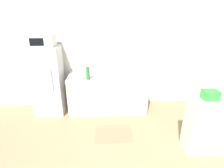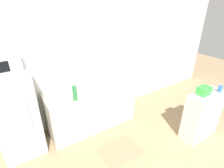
# 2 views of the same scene
# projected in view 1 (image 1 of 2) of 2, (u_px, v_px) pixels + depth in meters

# --- Properties ---
(wall_back) EXTENTS (8.00, 0.06, 2.60)m
(wall_back) POSITION_uv_depth(u_px,v_px,m) (114.00, 55.00, 4.30)
(wall_back) COLOR silver
(wall_back) RESTS_ON ground_plane
(refrigerator) EXTENTS (0.66, 0.60, 1.59)m
(refrigerator) POSITION_uv_depth(u_px,v_px,m) (48.00, 81.00, 4.05)
(refrigerator) COLOR silver
(refrigerator) RESTS_ON ground_plane
(microwave) EXTENTS (0.51, 0.42, 0.25)m
(microwave) POSITION_uv_depth(u_px,v_px,m) (42.00, 41.00, 3.71)
(microwave) COLOR white
(microwave) RESTS_ON refrigerator
(counter) EXTENTS (1.83, 0.70, 0.91)m
(counter) POSITION_uv_depth(u_px,v_px,m) (108.00, 93.00, 4.25)
(counter) COLOR beige
(counter) RESTS_ON ground_plane
(sink_basin) EXTENTS (0.35, 0.29, 0.06)m
(sink_basin) POSITION_uv_depth(u_px,v_px,m) (101.00, 74.00, 4.10)
(sink_basin) COLOR #9EA3A8
(sink_basin) RESTS_ON counter
(bottle_tall) EXTENTS (0.08, 0.08, 0.29)m
(bottle_tall) POSITION_uv_depth(u_px,v_px,m) (88.00, 73.00, 3.74)
(bottle_tall) COLOR #2D7F42
(bottle_tall) RESTS_ON counter
(bottle_short) EXTENTS (0.07, 0.07, 0.16)m
(bottle_short) POSITION_uv_depth(u_px,v_px,m) (82.00, 76.00, 3.76)
(bottle_short) COLOR silver
(bottle_short) RESTS_ON counter
(shelf_cabinet) EXTENTS (0.78, 0.34, 0.96)m
(shelf_cabinet) POSITION_uv_depth(u_px,v_px,m) (210.00, 126.00, 2.95)
(shelf_cabinet) COLOR white
(shelf_cabinet) RESTS_ON ground_plane
(basket) EXTENTS (0.24, 0.18, 0.15)m
(basket) POSITION_uv_depth(u_px,v_px,m) (210.00, 95.00, 2.77)
(basket) COLOR green
(basket) RESTS_ON shelf_cabinet
(kitchen_rug) EXTENTS (0.75, 0.57, 0.01)m
(kitchen_rug) POSITION_uv_depth(u_px,v_px,m) (114.00, 133.00, 3.52)
(kitchen_rug) COLOR #937A5B
(kitchen_rug) RESTS_ON ground_plane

